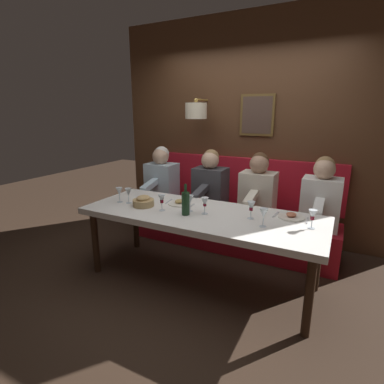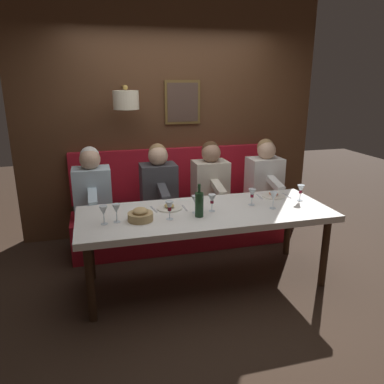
{
  "view_description": "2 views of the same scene",
  "coord_description": "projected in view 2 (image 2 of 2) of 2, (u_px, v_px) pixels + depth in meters",
  "views": [
    {
      "loc": [
        -2.51,
        -1.19,
        1.69
      ],
      "look_at": [
        0.05,
        0.12,
        0.92
      ],
      "focal_mm": 28.14,
      "sensor_mm": 36.0,
      "label": 1
    },
    {
      "loc": [
        -3.12,
        0.97,
        1.92
      ],
      "look_at": [
        0.05,
        0.12,
        0.92
      ],
      "focal_mm": 34.82,
      "sensor_mm": 36.0,
      "label": 2
    }
  ],
  "objects": [
    {
      "name": "banquette_bench",
      "position": [
        184.0,
        227.0,
        4.44
      ],
      "size": [
        0.52,
        2.55,
        0.45
      ],
      "primitive_type": "cube",
      "color": "red",
      "rests_on": "ground_plane"
    },
    {
      "name": "place_setting_1",
      "position": [
        169.0,
        208.0,
        3.52
      ],
      "size": [
        0.24,
        0.32,
        0.05
      ],
      "color": "silver",
      "rests_on": "dining_table"
    },
    {
      "name": "diner_far",
      "position": [
        92.0,
        186.0,
        4.01
      ],
      "size": [
        0.6,
        0.4,
        0.79
      ],
      "color": "silver",
      "rests_on": "banquette_bench"
    },
    {
      "name": "wine_glass_1",
      "position": [
        252.0,
        194.0,
        3.6
      ],
      "size": [
        0.07,
        0.07,
        0.16
      ],
      "color": "silver",
      "rests_on": "dining_table"
    },
    {
      "name": "wine_glass_0",
      "position": [
        274.0,
        197.0,
        3.5
      ],
      "size": [
        0.07,
        0.07,
        0.16
      ],
      "color": "silver",
      "rests_on": "dining_table"
    },
    {
      "name": "diner_nearest",
      "position": [
        265.0,
        174.0,
        4.51
      ],
      "size": [
        0.6,
        0.4,
        0.79
      ],
      "color": "white",
      "rests_on": "banquette_bench"
    },
    {
      "name": "wine_glass_5",
      "position": [
        195.0,
        201.0,
        3.39
      ],
      "size": [
        0.07,
        0.07,
        0.16
      ],
      "color": "silver",
      "rests_on": "dining_table"
    },
    {
      "name": "place_setting_0",
      "position": [
        273.0,
        195.0,
        3.89
      ],
      "size": [
        0.24,
        0.32,
        0.05
      ],
      "color": "silver",
      "rests_on": "dining_table"
    },
    {
      "name": "wine_glass_4",
      "position": [
        103.0,
        211.0,
        3.12
      ],
      "size": [
        0.07,
        0.07,
        0.16
      ],
      "color": "silver",
      "rests_on": "dining_table"
    },
    {
      "name": "wine_glass_7",
      "position": [
        301.0,
        190.0,
        3.73
      ],
      "size": [
        0.07,
        0.07,
        0.16
      ],
      "color": "silver",
      "rests_on": "dining_table"
    },
    {
      "name": "wine_glass_3",
      "position": [
        169.0,
        207.0,
        3.23
      ],
      "size": [
        0.07,
        0.07,
        0.16
      ],
      "color": "silver",
      "rests_on": "dining_table"
    },
    {
      "name": "diner_middle",
      "position": [
        159.0,
        181.0,
        4.19
      ],
      "size": [
        0.6,
        0.4,
        0.79
      ],
      "color": "#3D3D42",
      "rests_on": "banquette_bench"
    },
    {
      "name": "ground_plane",
      "position": [
        205.0,
        281.0,
        3.68
      ],
      "size": [
        12.0,
        12.0,
        0.0
      ],
      "primitive_type": "plane",
      "color": "#332319"
    },
    {
      "name": "wine_glass_2",
      "position": [
        212.0,
        199.0,
        3.43
      ],
      "size": [
        0.07,
        0.07,
        0.16
      ],
      "color": "silver",
      "rests_on": "dining_table"
    },
    {
      "name": "wine_glass_6",
      "position": [
        116.0,
        209.0,
        3.16
      ],
      "size": [
        0.07,
        0.07,
        0.16
      ],
      "color": "silver",
      "rests_on": "dining_table"
    },
    {
      "name": "diner_near",
      "position": [
        210.0,
        178.0,
        4.34
      ],
      "size": [
        0.6,
        0.4,
        0.79
      ],
      "color": "beige",
      "rests_on": "banquette_bench"
    },
    {
      "name": "wine_bottle",
      "position": [
        199.0,
        204.0,
        3.29
      ],
      "size": [
        0.08,
        0.08,
        0.3
      ],
      "color": "#19381E",
      "rests_on": "dining_table"
    },
    {
      "name": "bread_bowl",
      "position": [
        140.0,
        215.0,
        3.22
      ],
      "size": [
        0.22,
        0.22,
        0.12
      ],
      "color": "tan",
      "rests_on": "dining_table"
    },
    {
      "name": "back_wall_panel",
      "position": [
        172.0,
        125.0,
        4.63
      ],
      "size": [
        0.59,
        3.75,
        2.9
      ],
      "color": "#51331E",
      "rests_on": "ground_plane"
    },
    {
      "name": "dining_table",
      "position": [
        206.0,
        218.0,
        3.49
      ],
      "size": [
        0.9,
        2.35,
        0.74
      ],
      "color": "silver",
      "rests_on": "ground_plane"
    }
  ]
}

